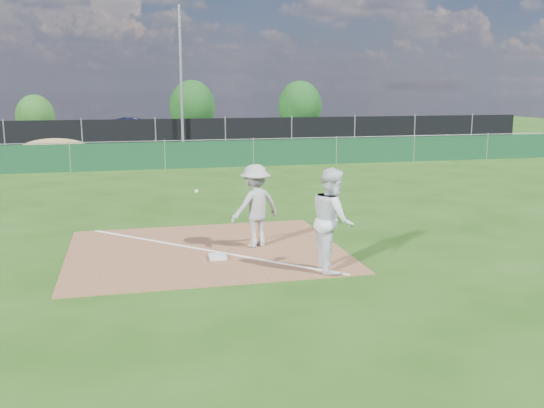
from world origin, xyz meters
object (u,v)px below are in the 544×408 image
Objects in this scene: tree_left at (35,116)px; tree_right at (300,106)px; car_mid at (139,130)px; runner at (332,220)px; car_left at (55,132)px; tree_mid at (192,107)px; car_right at (254,131)px; light_pole at (181,79)px; play_at_first at (255,206)px; first_base at (218,257)px.

tree_right is (19.41, 1.70, 0.51)m from tree_left.
tree_left is 19.49m from tree_right.
car_mid is 14.21m from tree_right.
car_mid is at bearing 12.79° from runner.
car_left is 1.17× the size of tree_mid.
runner is at bearing 173.53° from car_left.
car_mid is 7.45m from car_right.
runner is 28.92m from car_mid.
car_right is (7.43, -0.50, -0.12)m from car_mid.
light_pole is 13.66m from tree_left.
play_at_first is 26.74m from car_mid.
car_right is at bearing -105.52° from car_mid.
runner is 0.43× the size of car_left.
light_pole is 3.83× the size of play_at_first.
first_base is 0.07× the size of car_right.
car_right is 8.07m from tree_mid.
runner is at bearing -105.06° from tree_right.
tree_left is (-6.83, 4.79, 0.75)m from car_mid.
tree_left is at bearing 103.63° from first_base.
runner is 29.44m from car_left.
first_base is 0.08× the size of car_left.
light_pole is 22.80m from first_base.
light_pole is at bearing -144.49° from car_left.
car_left is at bearing 102.56° from first_base.
tree_mid is (9.19, 7.20, 1.28)m from car_left.
tree_left is (-8.82, 31.45, 0.62)m from play_at_first.
play_at_first is at bearing -107.72° from tree_right.
tree_mid is (1.83, 11.80, -1.90)m from light_pole.
light_pole reaches higher than tree_mid.
car_right is (4.34, 28.25, -0.31)m from runner.
car_left is at bearing -141.93° from tree_mid.
light_pole reaches higher than tree_right.
tree_mid is at bearing 10.09° from tree_left.
car_mid is at bearing 114.74° from light_pole.
runner is 35.53m from tree_mid.
runner reaches higher than car_left.
tree_right is (5.15, 6.99, 1.37)m from car_right.
play_at_first is 32.67m from tree_left.
car_mid is at bearing -121.68° from tree_mid.
play_at_first is at bearing 39.06° from first_base.
tree_left is at bearing 63.60° from car_right.
tree_mid is (3.17, 34.21, 2.05)m from first_base.
tree_right is (12.58, 6.49, 1.25)m from car_mid.
tree_mid reaches higher than car_right.
car_right is at bearing -20.34° from tree_left.
light_pole reaches higher than first_base.
tree_left is 0.76× the size of tree_right.
first_base is at bearing 170.40° from car_mid.
car_right is 15.24m from tree_left.
first_base is at bearing 65.25° from runner.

